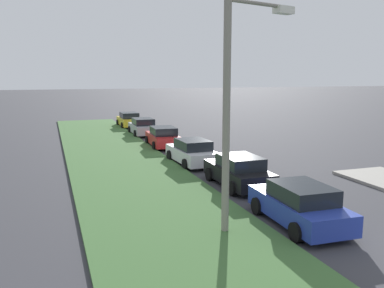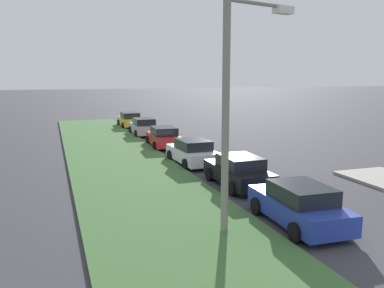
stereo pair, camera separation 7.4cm
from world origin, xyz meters
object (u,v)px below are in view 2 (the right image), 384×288
Objects in this scene: parked_car_red at (164,137)px; parked_car_yellow at (130,120)px; parked_car_white at (192,152)px; parked_car_silver at (144,127)px; parked_car_blue at (299,205)px; streetlight at (235,99)px; parked_car_black at (239,171)px.

parked_car_yellow is (12.23, 0.18, 0.00)m from parked_car_red.
parked_car_silver is (12.50, 0.13, 0.00)m from parked_car_white.
parked_car_blue is 1.00× the size of parked_car_white.
parked_car_red is at bearing -1.80° from parked_car_white.
parked_car_blue is 0.58× the size of streetlight.
parked_car_red is 1.02× the size of parked_car_yellow.
parked_car_blue and parked_car_black have the same top height.
parked_car_white is 18.43m from parked_car_yellow.
parked_car_red is 1.02× the size of parked_car_silver.
parked_car_red and parked_car_silver have the same top height.
parked_car_red is at bearing 2.72° from parked_car_black.
parked_car_blue is 1.01× the size of parked_car_yellow.
parked_car_silver is 23.11m from streetlight.
parked_car_blue is at bearing 179.26° from parked_car_white.
parked_car_white is at bearing -11.78° from streetlight.
parked_car_black is 6.73m from streetlight.
parked_car_yellow is at bearing 3.67° from parked_car_red.
parked_car_white is 1.01× the size of parked_car_yellow.
parked_car_white is (10.43, 0.27, 0.00)m from parked_car_blue.
parked_car_black is (5.21, -0.19, 0.00)m from parked_car_blue.
parked_car_black is at bearing -177.14° from parked_car_white.
streetlight reaches higher than parked_car_blue.
parked_car_blue is 5.21m from parked_car_black.
parked_car_silver is at bearing 2.92° from parked_car_blue.
parked_car_black and parked_car_white have the same top height.
parked_car_blue is 4.39m from streetlight.
streetlight is at bearing 175.58° from parked_car_silver.
parked_car_silver is (17.72, 0.60, 0.00)m from parked_car_black.
parked_car_yellow is 0.57× the size of streetlight.
parked_car_yellow is at bearing -1.53° from parked_car_white.
parked_car_blue and parked_car_red have the same top height.
parked_car_red is (11.42, 0.51, 0.00)m from parked_car_black.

